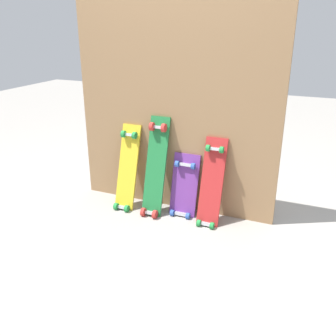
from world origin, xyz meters
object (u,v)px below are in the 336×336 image
Objects in this scene: skateboard_yellow at (127,171)px; skateboard_red at (211,187)px; skateboard_purple at (184,189)px; skateboard_green at (155,170)px.

skateboard_red is at bearing 0.55° from skateboard_yellow.
skateboard_purple is 0.26m from skateboard_red.
skateboard_yellow is at bearing 179.03° from skateboard_green.
skateboard_red reaches higher than skateboard_purple.
skateboard_green reaches higher than skateboard_yellow.
skateboard_yellow is 1.03× the size of skateboard_red.
skateboard_green is 1.15× the size of skateboard_red.
skateboard_yellow is at bearing -174.65° from skateboard_purple.
skateboard_red is at bearing -9.40° from skateboard_purple.
skateboard_yellow is 0.75m from skateboard_red.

